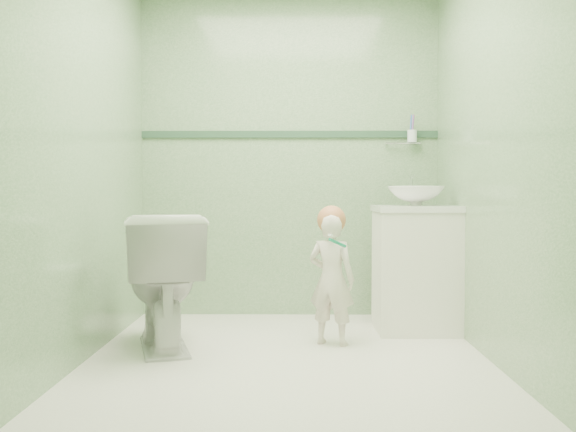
{
  "coord_description": "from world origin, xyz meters",
  "views": [
    {
      "loc": [
        0.04,
        -3.51,
        0.91
      ],
      "look_at": [
        0.0,
        0.15,
        0.78
      ],
      "focal_mm": 39.74,
      "sensor_mm": 36.0,
      "label": 1
    }
  ],
  "objects": [
    {
      "name": "ground",
      "position": [
        0.0,
        0.0,
        0.0
      ],
      "size": [
        2.5,
        2.5,
        0.0
      ],
      "primitive_type": "plane",
      "color": "silver",
      "rests_on": "ground"
    },
    {
      "name": "room_shell",
      "position": [
        0.0,
        0.0,
        1.2
      ],
      "size": [
        2.5,
        2.54,
        2.4
      ],
      "color": "#76A071",
      "rests_on": "ground"
    },
    {
      "name": "trim_stripe",
      "position": [
        0.0,
        1.24,
        1.35
      ],
      "size": [
        2.2,
        0.02,
        0.05
      ],
      "primitive_type": "cube",
      "color": "#2C4C37",
      "rests_on": "room_shell"
    },
    {
      "name": "vanity",
      "position": [
        0.84,
        0.7,
        0.4
      ],
      "size": [
        0.52,
        0.5,
        0.8
      ],
      "primitive_type": "cube",
      "color": "white",
      "rests_on": "ground"
    },
    {
      "name": "counter",
      "position": [
        0.84,
        0.7,
        0.81
      ],
      "size": [
        0.54,
        0.52,
        0.04
      ],
      "primitive_type": "cube",
      "color": "white",
      "rests_on": "vanity"
    },
    {
      "name": "basin",
      "position": [
        0.84,
        0.7,
        0.89
      ],
      "size": [
        0.37,
        0.37,
        0.13
      ],
      "primitive_type": "imported",
      "color": "white",
      "rests_on": "counter"
    },
    {
      "name": "faucet",
      "position": [
        0.84,
        0.89,
        0.97
      ],
      "size": [
        0.03,
        0.13,
        0.18
      ],
      "color": "silver",
      "rests_on": "counter"
    },
    {
      "name": "cup_holder",
      "position": [
        0.89,
        1.18,
        1.33
      ],
      "size": [
        0.26,
        0.07,
        0.21
      ],
      "color": "silver",
      "rests_on": "room_shell"
    },
    {
      "name": "toilet",
      "position": [
        -0.74,
        0.2,
        0.4
      ],
      "size": [
        0.64,
        0.87,
        0.79
      ],
      "primitive_type": "imported",
      "rotation": [
        0.0,
        0.0,
        3.42
      ],
      "color": "white",
      "rests_on": "ground"
    },
    {
      "name": "toddler",
      "position": [
        0.26,
        0.3,
        0.39
      ],
      "size": [
        0.34,
        0.28,
        0.79
      ],
      "primitive_type": "imported",
      "rotation": [
        0.0,
        0.0,
        2.75
      ],
      "color": "silver",
      "rests_on": "ground"
    },
    {
      "name": "hair_cap",
      "position": [
        0.26,
        0.33,
        0.75
      ],
      "size": [
        0.17,
        0.17,
        0.17
      ],
      "primitive_type": "sphere",
      "color": "#C6764A",
      "rests_on": "toddler"
    },
    {
      "name": "teal_toothbrush",
      "position": [
        0.28,
        0.16,
        0.63
      ],
      "size": [
        0.11,
        0.14,
        0.08
      ],
      "color": "#0F875D",
      "rests_on": "toddler"
    }
  ]
}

